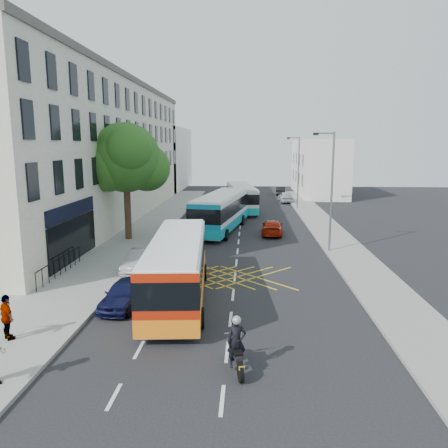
# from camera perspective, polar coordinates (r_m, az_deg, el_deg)

# --- Properties ---
(ground) EXTENTS (120.00, 120.00, 0.00)m
(ground) POSITION_cam_1_polar(r_m,az_deg,el_deg) (19.02, 0.86, -12.31)
(ground) COLOR black
(ground) RESTS_ON ground
(pavement_left) EXTENTS (5.00, 70.00, 0.15)m
(pavement_left) POSITION_cam_1_polar(r_m,az_deg,el_deg) (34.58, -12.32, -1.99)
(pavement_left) COLOR gray
(pavement_left) RESTS_ON ground
(pavement_right) EXTENTS (3.00, 70.00, 0.15)m
(pavement_right) POSITION_cam_1_polar(r_m,az_deg,el_deg) (34.02, 14.65, -2.29)
(pavement_right) COLOR gray
(pavement_right) RESTS_ON ground
(terrace_main) EXTENTS (8.30, 45.00, 13.50)m
(terrace_main) POSITION_cam_1_polar(r_m,az_deg,el_deg) (44.52, -16.31, 9.22)
(terrace_main) COLOR beige
(terrace_main) RESTS_ON ground
(terrace_far) EXTENTS (8.00, 20.00, 10.00)m
(terrace_far) POSITION_cam_1_polar(r_m,az_deg,el_deg) (74.04, -8.36, 8.46)
(terrace_far) COLOR silver
(terrace_far) RESTS_ON ground
(building_right) EXTENTS (6.00, 18.00, 8.00)m
(building_right) POSITION_cam_1_polar(r_m,az_deg,el_deg) (66.42, 12.20, 7.27)
(building_right) COLOR silver
(building_right) RESTS_ON ground
(street_tree) EXTENTS (6.30, 5.70, 8.80)m
(street_tree) POSITION_cam_1_polar(r_m,az_deg,el_deg) (33.79, -12.76, 8.36)
(street_tree) COLOR #382619
(street_tree) RESTS_ON pavement_left
(lamp_near) EXTENTS (1.45, 0.15, 8.00)m
(lamp_near) POSITION_cam_1_polar(r_m,az_deg,el_deg) (30.16, 13.73, 4.91)
(lamp_near) COLOR slate
(lamp_near) RESTS_ON pavement_right
(lamp_far) EXTENTS (1.45, 0.15, 8.00)m
(lamp_far) POSITION_cam_1_polar(r_m,az_deg,el_deg) (49.91, 9.58, 7.11)
(lamp_far) COLOR slate
(lamp_far) RESTS_ON pavement_right
(railings) EXTENTS (0.08, 5.60, 1.14)m
(railings) POSITION_cam_1_polar(r_m,az_deg,el_deg) (25.94, -20.64, -5.08)
(railings) COLOR black
(railings) RESTS_ON pavement_left
(bus_near) EXTENTS (3.31, 10.77, 2.98)m
(bus_near) POSITION_cam_1_polar(r_m,az_deg,el_deg) (21.03, -6.09, -5.59)
(bus_near) COLOR silver
(bus_near) RESTS_ON ground
(bus_mid) EXTENTS (4.51, 11.60, 3.18)m
(bus_mid) POSITION_cam_1_polar(r_m,az_deg,el_deg) (37.30, -0.39, 1.65)
(bus_mid) COLOR silver
(bus_mid) RESTS_ON ground
(bus_far) EXTENTS (3.79, 10.55, 2.90)m
(bus_far) POSITION_cam_1_polar(r_m,az_deg,el_deg) (48.41, 2.27, 3.48)
(bus_far) COLOR silver
(bus_far) RESTS_ON ground
(motorbike) EXTENTS (0.78, 2.12, 1.90)m
(motorbike) POSITION_cam_1_polar(r_m,az_deg,el_deg) (14.76, 1.62, -15.51)
(motorbike) COLOR black
(motorbike) RESTS_ON ground
(parked_car_blue) EXTENTS (1.80, 3.79, 1.25)m
(parked_car_blue) POSITION_cam_1_polar(r_m,az_deg,el_deg) (20.64, -12.89, -8.87)
(parked_car_blue) COLOR #0D1037
(parked_car_blue) RESTS_ON ground
(parked_car_silver) EXTENTS (1.51, 3.79, 1.23)m
(parked_car_silver) POSITION_cam_1_polar(r_m,az_deg,el_deg) (26.12, -10.91, -4.73)
(parked_car_silver) COLOR #97989E
(parked_car_silver) RESTS_ON ground
(red_hatchback) EXTENTS (2.00, 4.30, 1.22)m
(red_hatchback) POSITION_cam_1_polar(r_m,az_deg,el_deg) (36.09, 6.32, -0.43)
(red_hatchback) COLOR #A71C07
(red_hatchback) RESTS_ON ground
(distant_car_grey) EXTENTS (2.79, 5.02, 1.33)m
(distant_car_grey) POSITION_cam_1_polar(r_m,az_deg,el_deg) (56.21, 2.23, 3.56)
(distant_car_grey) COLOR #414249
(distant_car_grey) RESTS_ON ground
(distant_car_silver) EXTENTS (1.80, 4.17, 1.40)m
(distant_car_silver) POSITION_cam_1_polar(r_m,az_deg,el_deg) (56.47, 8.05, 3.53)
(distant_car_silver) COLOR #AEB2B6
(distant_car_silver) RESTS_ON ground
(distant_car_dark) EXTENTS (1.68, 3.94, 1.26)m
(distant_car_dark) POSITION_cam_1_polar(r_m,az_deg,el_deg) (64.78, 7.44, 4.35)
(distant_car_dark) COLOR black
(distant_car_dark) RESTS_ON ground
(pedestrian_far) EXTENTS (1.06, 0.98, 1.74)m
(pedestrian_far) POSITION_cam_1_polar(r_m,az_deg,el_deg) (18.37, -26.49, -10.86)
(pedestrian_far) COLOR gray
(pedestrian_far) RESTS_ON pavement_left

